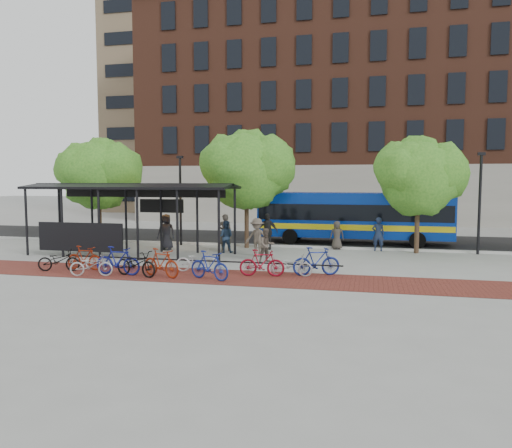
% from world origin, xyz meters
% --- Properties ---
extents(ground, '(160.00, 160.00, 0.00)m').
position_xyz_m(ground, '(0.00, 0.00, 0.00)').
color(ground, '#9E9E99').
rests_on(ground, ground).
extents(asphalt_street, '(160.00, 8.00, 0.01)m').
position_xyz_m(asphalt_street, '(0.00, 8.00, 0.01)').
color(asphalt_street, black).
rests_on(asphalt_street, ground).
extents(curb, '(160.00, 0.25, 0.12)m').
position_xyz_m(curb, '(0.00, 4.00, 0.06)').
color(curb, '#B7B7B2').
rests_on(curb, ground).
extents(brick_strip, '(24.00, 3.00, 0.01)m').
position_xyz_m(brick_strip, '(-2.00, -5.00, 0.00)').
color(brick_strip, maroon).
rests_on(brick_strip, ground).
extents(bike_rack_rail, '(12.00, 0.05, 0.95)m').
position_xyz_m(bike_rack_rail, '(-3.30, -4.10, 0.00)').
color(bike_rack_rail, black).
rests_on(bike_rack_rail, ground).
extents(building_brick, '(55.00, 14.00, 20.00)m').
position_xyz_m(building_brick, '(10.00, 26.00, 10.00)').
color(building_brick, brown).
rests_on(building_brick, ground).
extents(building_tower, '(22.00, 22.00, 30.00)m').
position_xyz_m(building_tower, '(-16.00, 40.00, 15.00)').
color(building_tower, '#7A664C').
rests_on(building_tower, ground).
extents(bus_shelter, '(10.60, 3.07, 3.60)m').
position_xyz_m(bus_shelter, '(-8.13, -0.48, 3.00)').
color(bus_shelter, black).
rests_on(bus_shelter, ground).
extents(tree_a, '(4.90, 4.00, 6.18)m').
position_xyz_m(tree_a, '(-11.91, 3.35, 4.24)').
color(tree_a, '#382619').
rests_on(tree_a, ground).
extents(tree_b, '(5.15, 4.20, 6.47)m').
position_xyz_m(tree_b, '(-2.90, 3.35, 4.46)').
color(tree_b, '#382619').
rests_on(tree_b, ground).
extents(tree_c, '(4.66, 3.80, 5.92)m').
position_xyz_m(tree_c, '(6.09, 3.35, 4.05)').
color(tree_c, '#382619').
rests_on(tree_c, ground).
extents(lamp_post_left, '(0.35, 0.20, 5.12)m').
position_xyz_m(lamp_post_left, '(-7.00, 3.60, 2.75)').
color(lamp_post_left, black).
rests_on(lamp_post_left, ground).
extents(lamp_post_right, '(0.35, 0.20, 5.12)m').
position_xyz_m(lamp_post_right, '(9.00, 3.60, 2.75)').
color(lamp_post_right, black).
rests_on(lamp_post_right, ground).
extents(bus, '(11.18, 2.87, 3.00)m').
position_xyz_m(bus, '(2.68, 6.51, 1.72)').
color(bus, '#082E9E').
rests_on(bus, ground).
extents(bike_0, '(1.81, 1.01, 0.90)m').
position_xyz_m(bike_0, '(-8.81, -5.35, 0.45)').
color(bike_0, black).
rests_on(bike_0, ground).
extents(bike_1, '(1.71, 0.61, 1.01)m').
position_xyz_m(bike_1, '(-7.95, -4.84, 0.50)').
color(bike_1, maroon).
rests_on(bike_1, ground).
extents(bike_2, '(1.76, 0.98, 0.88)m').
position_xyz_m(bike_2, '(-6.92, -6.02, 0.44)').
color(bike_2, '#A0A0A3').
rests_on(bike_2, ground).
extents(bike_3, '(1.91, 0.57, 1.14)m').
position_xyz_m(bike_3, '(-6.02, -5.57, 0.57)').
color(bike_3, navy).
rests_on(bike_3, ground).
extents(bike_4, '(2.05, 1.18, 1.02)m').
position_xyz_m(bike_4, '(-5.18, -5.68, 0.51)').
color(bike_4, black).
rests_on(bike_4, ground).
extents(bike_5, '(1.91, 1.16, 1.11)m').
position_xyz_m(bike_5, '(-4.19, -5.57, 0.56)').
color(bike_5, maroon).
rests_on(bike_5, ground).
extents(bike_6, '(1.82, 1.04, 0.91)m').
position_xyz_m(bike_6, '(-3.25, -4.11, 0.45)').
color(bike_6, '#B4B4B6').
rests_on(bike_6, ground).
extents(bike_7, '(1.88, 1.15, 1.09)m').
position_xyz_m(bike_7, '(-2.19, -5.66, 0.55)').
color(bike_7, navy).
rests_on(bike_7, ground).
extents(bike_9, '(1.81, 0.69, 1.06)m').
position_xyz_m(bike_9, '(-0.41, -4.57, 0.53)').
color(bike_9, maroon).
rests_on(bike_9, ground).
extents(bike_10, '(1.67, 0.60, 0.87)m').
position_xyz_m(bike_10, '(0.69, -4.23, 0.44)').
color(bike_10, '#A0A0A3').
rests_on(bike_10, ground).
extents(bike_11, '(1.96, 1.21, 1.14)m').
position_xyz_m(bike_11, '(1.64, -3.92, 0.57)').
color(bike_11, navy).
rests_on(bike_11, ground).
extents(pedestrian_0, '(1.00, 0.70, 1.93)m').
position_xyz_m(pedestrian_0, '(-7.04, 1.58, 0.97)').
color(pedestrian_0, black).
rests_on(pedestrian_0, ground).
extents(pedestrian_1, '(0.81, 0.62, 1.96)m').
position_xyz_m(pedestrian_1, '(-3.83, 1.91, 0.98)').
color(pedestrian_1, '#37322C').
rests_on(pedestrian_1, ground).
extents(pedestrian_2, '(0.89, 0.74, 1.67)m').
position_xyz_m(pedestrian_2, '(-3.61, 1.24, 0.83)').
color(pedestrian_2, '#1F3149').
rests_on(pedestrian_2, ground).
extents(pedestrian_3, '(1.33, 0.91, 1.89)m').
position_xyz_m(pedestrian_3, '(-1.73, 0.33, 0.94)').
color(pedestrian_3, brown).
rests_on(pedestrian_3, ground).
extents(pedestrian_4, '(1.16, 0.50, 1.96)m').
position_xyz_m(pedestrian_4, '(-1.78, 3.00, 0.98)').
color(pedestrian_4, black).
rests_on(pedestrian_4, ground).
extents(pedestrian_6, '(0.79, 0.55, 1.55)m').
position_xyz_m(pedestrian_6, '(1.91, 3.80, 0.77)').
color(pedestrian_6, '#3A342E').
rests_on(pedestrian_6, ground).
extents(pedestrian_7, '(0.68, 0.47, 1.80)m').
position_xyz_m(pedestrian_7, '(4.08, 3.65, 0.90)').
color(pedestrian_7, '#1C2742').
rests_on(pedestrian_7, ground).
extents(pedestrian_8, '(0.96, 0.92, 1.56)m').
position_xyz_m(pedestrian_8, '(-0.93, -1.18, 0.78)').
color(pedestrian_8, brown).
rests_on(pedestrian_8, ground).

